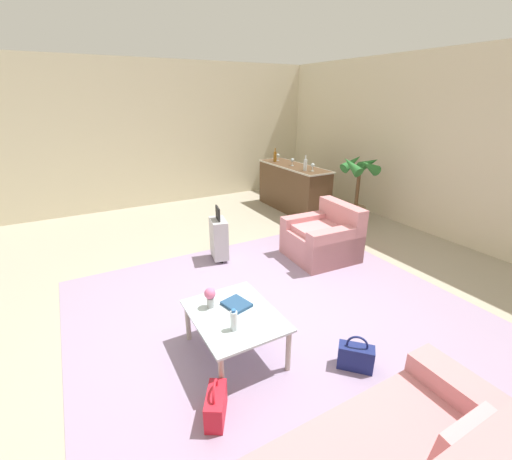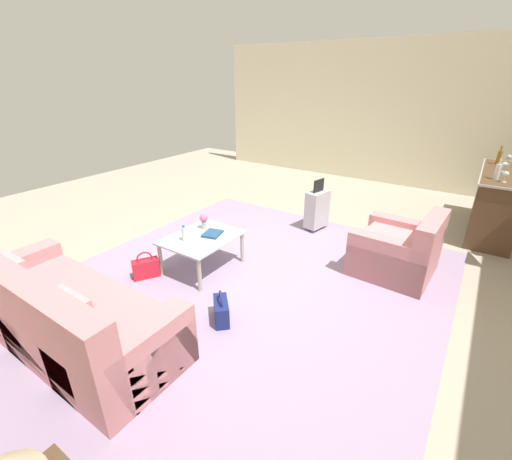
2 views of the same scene
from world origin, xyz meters
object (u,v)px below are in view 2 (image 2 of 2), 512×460
Objects in this scene: coffee_table at (202,241)px; wine_glass_right_of_centre at (506,175)px; coffee_table_book at (212,234)px; suitcase_silver at (317,209)px; bar_console at (496,202)px; handbag_navy at (221,310)px; wine_glass_left_of_centre at (504,165)px; couch at (62,319)px; flower_vase at (204,220)px; handbag_red at (146,268)px; wine_bottle_clear at (498,171)px; armchair at (400,253)px; wine_glass_leftmost at (509,158)px; wine_bottle_amber at (499,157)px; water_bottle at (184,234)px.

wine_glass_right_of_centre reaches higher than coffee_table.
suitcase_silver is at bearing 147.16° from coffee_table_book.
bar_console is 5.40× the size of handbag_navy.
wine_glass_left_of_centre is (-0.00, -0.04, 0.59)m from bar_console.
wine_glass_left_of_centre is at bearing 122.43° from suitcase_silver.
coffee_table is 3.75× the size of coffee_table_book.
wine_glass_left_of_centre reaches higher than couch.
couch is at bearing -19.95° from coffee_table_book.
couch is 11.24× the size of flower_vase.
handbag_red is at bearing -37.79° from coffee_table.
coffee_table is 4.25m from wine_bottle_clear.
wine_glass_leftmost reaches higher than armchair.
armchair is at bearing -16.38° from wine_bottle_amber.
handbag_navy is at bearing 3.89° from suitcase_silver.
suitcase_silver reaches higher than coffee_table.
flower_vase is at bearing -39.17° from wine_bottle_amber.
flower_vase is 0.24× the size of suitcase_silver.
wine_bottle_amber reaches higher than coffee_table.
handbag_red is (4.08, -3.55, -0.38)m from bar_console.
couch is 2.71× the size of suitcase_silver.
water_bottle is 4.89m from bar_console.
water_bottle is at bearing -19.98° from suitcase_silver.
coffee_table_book is 4.10m from wine_glass_right_of_centre.
wine_bottle_clear is at bearing -11.98° from bar_console.
wine_glass_left_of_centre is at bearing 135.61° from flower_vase.
coffee_table is (1.30, -2.17, 0.11)m from armchair.
handbag_red is (0.38, -0.35, -0.42)m from water_bottle.
bar_console is at bearing 152.26° from handbag_navy.
wine_glass_leftmost is (-4.36, 3.22, 0.54)m from water_bottle.
coffee_table_book is 5.10m from wine_glass_leftmost.
wine_bottle_amber reaches higher than bar_console.
armchair is 1.63m from suitcase_silver.
bar_console is at bearing 138.97° from handbag_red.
wine_bottle_amber is at bearing -175.44° from wine_glass_right_of_centre.
flower_vase is 0.68× the size of wine_bottle_clear.
couch is 7.68× the size of wine_bottle_clear.
bar_console reaches higher than couch.
water_bottle is at bearing -40.86° from bar_console.
wine_glass_left_of_centre is at bearing 171.99° from wine_bottle_clear.
couch is at bearing -28.40° from wine_glass_leftmost.
suitcase_silver is at bearing 160.02° from water_bottle.
coffee_table_book is 0.30× the size of suitcase_silver.
wine_glass_leftmost is 0.43× the size of handbag_red.
flower_vase is (-0.22, -0.15, 0.18)m from coffee_table.
wine_glass_right_of_centre is (-2.72, 3.00, 0.62)m from coffee_table_book.
wine_glass_leftmost is 6.01m from handbag_red.
wine_bottle_amber is 0.84× the size of handbag_red.
wine_bottle_amber reaches higher than couch.
wine_bottle_clear is at bearing 150.18° from handbag_navy.
flower_vase reaches higher than coffee_table_book.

